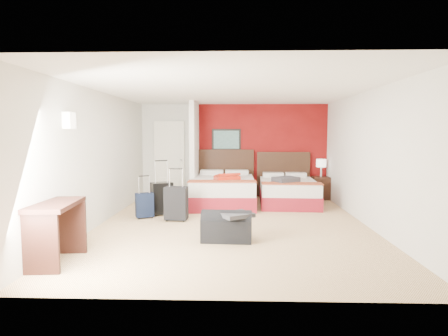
{
  "coord_description": "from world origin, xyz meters",
  "views": [
    {
      "loc": [
        0.07,
        -6.97,
        1.7
      ],
      "look_at": [
        -0.18,
        0.8,
        1.0
      ],
      "focal_mm": 30.23,
      "sensor_mm": 36.0,
      "label": 1
    }
  ],
  "objects_px": {
    "bed_right": "(288,192)",
    "suitcase_charcoal": "(176,205)",
    "red_suitcase_open": "(227,177)",
    "bed_left": "(223,192)",
    "desk": "(57,233)",
    "suitcase_navy": "(145,206)",
    "suitcase_black": "(162,199)",
    "nightstand": "(321,188)",
    "duffel_bag": "(227,228)",
    "table_lamp": "(321,168)"
  },
  "relations": [
    {
      "from": "bed_right",
      "to": "suitcase_charcoal",
      "type": "distance_m",
      "value": 3.05
    },
    {
      "from": "red_suitcase_open",
      "to": "suitcase_charcoal",
      "type": "relative_size",
      "value": 1.18
    },
    {
      "from": "bed_left",
      "to": "suitcase_charcoal",
      "type": "distance_m",
      "value": 1.92
    },
    {
      "from": "bed_right",
      "to": "desk",
      "type": "distance_m",
      "value": 5.64
    },
    {
      "from": "red_suitcase_open",
      "to": "suitcase_navy",
      "type": "bearing_deg",
      "value": -161.24
    },
    {
      "from": "bed_right",
      "to": "suitcase_black",
      "type": "xyz_separation_m",
      "value": [
        -2.83,
        -1.3,
        0.04
      ]
    },
    {
      "from": "bed_left",
      "to": "red_suitcase_open",
      "type": "relative_size",
      "value": 2.83
    },
    {
      "from": "bed_left",
      "to": "suitcase_black",
      "type": "xyz_separation_m",
      "value": [
        -1.26,
        -1.18,
        0.01
      ]
    },
    {
      "from": "nightstand",
      "to": "suitcase_charcoal",
      "type": "xyz_separation_m",
      "value": [
        -3.39,
        -2.59,
        0.03
      ]
    },
    {
      "from": "red_suitcase_open",
      "to": "suitcase_navy",
      "type": "relative_size",
      "value": 1.57
    },
    {
      "from": "suitcase_navy",
      "to": "duffel_bag",
      "type": "height_order",
      "value": "suitcase_navy"
    },
    {
      "from": "red_suitcase_open",
      "to": "desk",
      "type": "xyz_separation_m",
      "value": [
        -2.15,
        -4.11,
        -0.28
      ]
    },
    {
      "from": "suitcase_navy",
      "to": "bed_right",
      "type": "bearing_deg",
      "value": 3.12
    },
    {
      "from": "nightstand",
      "to": "suitcase_black",
      "type": "bearing_deg",
      "value": -153.8
    },
    {
      "from": "desk",
      "to": "nightstand",
      "type": "bearing_deg",
      "value": 43.03
    },
    {
      "from": "table_lamp",
      "to": "desk",
      "type": "xyz_separation_m",
      "value": [
        -4.57,
        -5.08,
        -0.41
      ]
    },
    {
      "from": "bed_left",
      "to": "bed_right",
      "type": "xyz_separation_m",
      "value": [
        1.58,
        0.12,
        -0.03
      ]
    },
    {
      "from": "table_lamp",
      "to": "bed_left",
      "type": "bearing_deg",
      "value": -160.95
    },
    {
      "from": "bed_left",
      "to": "suitcase_navy",
      "type": "height_order",
      "value": "bed_left"
    },
    {
      "from": "bed_left",
      "to": "suitcase_charcoal",
      "type": "xyz_separation_m",
      "value": [
        -0.86,
        -1.71,
        0.0
      ]
    },
    {
      "from": "red_suitcase_open",
      "to": "duffel_bag",
      "type": "xyz_separation_m",
      "value": [
        0.07,
        -2.99,
        -0.49
      ]
    },
    {
      "from": "desk",
      "to": "bed_right",
      "type": "bearing_deg",
      "value": 45.09
    },
    {
      "from": "bed_right",
      "to": "red_suitcase_open",
      "type": "relative_size",
      "value": 2.53
    },
    {
      "from": "bed_left",
      "to": "red_suitcase_open",
      "type": "bearing_deg",
      "value": -45.62
    },
    {
      "from": "bed_left",
      "to": "table_lamp",
      "type": "bearing_deg",
      "value": 18.43
    },
    {
      "from": "red_suitcase_open",
      "to": "table_lamp",
      "type": "height_order",
      "value": "table_lamp"
    },
    {
      "from": "nightstand",
      "to": "suitcase_charcoal",
      "type": "distance_m",
      "value": 4.27
    },
    {
      "from": "table_lamp",
      "to": "suitcase_black",
      "type": "relative_size",
      "value": 0.7
    },
    {
      "from": "duffel_bag",
      "to": "suitcase_navy",
      "type": "bearing_deg",
      "value": 140.07
    },
    {
      "from": "bed_left",
      "to": "suitcase_black",
      "type": "bearing_deg",
      "value": -137.32
    },
    {
      "from": "bed_left",
      "to": "nightstand",
      "type": "xyz_separation_m",
      "value": [
        2.53,
        0.87,
        -0.02
      ]
    },
    {
      "from": "suitcase_black",
      "to": "bed_left",
      "type": "bearing_deg",
      "value": 14.69
    },
    {
      "from": "suitcase_black",
      "to": "duffel_bag",
      "type": "relative_size",
      "value": 0.83
    },
    {
      "from": "bed_left",
      "to": "suitcase_navy",
      "type": "distance_m",
      "value": 2.16
    },
    {
      "from": "red_suitcase_open",
      "to": "desk",
      "type": "relative_size",
      "value": 0.77
    },
    {
      "from": "red_suitcase_open",
      "to": "nightstand",
      "type": "bearing_deg",
      "value": 0.02
    },
    {
      "from": "bed_left",
      "to": "suitcase_black",
      "type": "distance_m",
      "value": 1.73
    },
    {
      "from": "red_suitcase_open",
      "to": "table_lamp",
      "type": "relative_size",
      "value": 1.64
    },
    {
      "from": "bed_right",
      "to": "suitcase_black",
      "type": "bearing_deg",
      "value": -153.13
    },
    {
      "from": "bed_left",
      "to": "suitcase_navy",
      "type": "xyz_separation_m",
      "value": [
        -1.54,
        -1.51,
        -0.08
      ]
    },
    {
      "from": "red_suitcase_open",
      "to": "desk",
      "type": "distance_m",
      "value": 4.64
    },
    {
      "from": "bed_left",
      "to": "table_lamp",
      "type": "distance_m",
      "value": 2.72
    },
    {
      "from": "bed_right",
      "to": "duffel_bag",
      "type": "height_order",
      "value": "bed_right"
    },
    {
      "from": "suitcase_black",
      "to": "desk",
      "type": "xyz_separation_m",
      "value": [
        -0.79,
        -3.02,
        0.08
      ]
    },
    {
      "from": "bed_right",
      "to": "red_suitcase_open",
      "type": "distance_m",
      "value": 1.55
    },
    {
      "from": "suitcase_black",
      "to": "duffel_bag",
      "type": "height_order",
      "value": "suitcase_black"
    },
    {
      "from": "duffel_bag",
      "to": "suitcase_black",
      "type": "bearing_deg",
      "value": 129.61
    },
    {
      "from": "suitcase_black",
      "to": "duffel_bag",
      "type": "xyz_separation_m",
      "value": [
        1.42,
        -1.9,
        -0.13
      ]
    },
    {
      "from": "suitcase_charcoal",
      "to": "duffel_bag",
      "type": "relative_size",
      "value": 0.8
    },
    {
      "from": "table_lamp",
      "to": "bed_right",
      "type": "bearing_deg",
      "value": -141.64
    }
  ]
}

